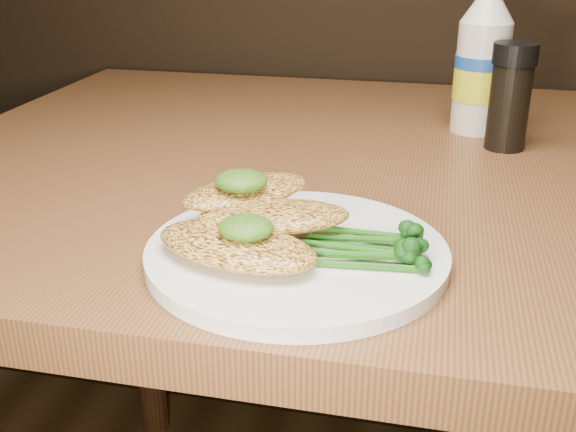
% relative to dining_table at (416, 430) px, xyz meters
% --- Properties ---
extents(dining_table, '(1.20, 0.80, 0.75)m').
position_rel_dining_table_xyz_m(dining_table, '(0.00, 0.00, 0.00)').
color(dining_table, '#552B19').
rests_on(dining_table, floor).
extents(plate, '(0.24, 0.24, 0.01)m').
position_rel_dining_table_xyz_m(plate, '(-0.11, -0.27, 0.38)').
color(plate, white).
rests_on(plate, dining_table).
extents(chicken_front, '(0.15, 0.10, 0.02)m').
position_rel_dining_table_xyz_m(chicken_front, '(-0.15, -0.30, 0.40)').
color(chicken_front, '#EFB54C').
rests_on(chicken_front, plate).
extents(chicken_mid, '(0.13, 0.10, 0.02)m').
position_rel_dining_table_xyz_m(chicken_mid, '(-0.13, -0.26, 0.41)').
color(chicken_mid, '#EFB54C').
rests_on(chicken_mid, plate).
extents(chicken_back, '(0.12, 0.12, 0.02)m').
position_rel_dining_table_xyz_m(chicken_back, '(-0.16, -0.23, 0.41)').
color(chicken_back, '#EFB54C').
rests_on(chicken_back, plate).
extents(pesto_front, '(0.04, 0.04, 0.02)m').
position_rel_dining_table_xyz_m(pesto_front, '(-0.14, -0.30, 0.41)').
color(pesto_front, '#153608').
rests_on(pesto_front, chicken_front).
extents(pesto_back, '(0.04, 0.04, 0.02)m').
position_rel_dining_table_xyz_m(pesto_back, '(-0.16, -0.24, 0.43)').
color(pesto_back, '#153608').
rests_on(pesto_back, chicken_back).
extents(broccolini_bundle, '(0.12, 0.10, 0.02)m').
position_rel_dining_table_xyz_m(broccolini_bundle, '(-0.06, -0.27, 0.40)').
color(broccolini_bundle, '#1F5913').
rests_on(broccolini_bundle, plate).
extents(mayo_bottle, '(0.07, 0.07, 0.19)m').
position_rel_dining_table_xyz_m(mayo_bottle, '(0.04, 0.14, 0.47)').
color(mayo_bottle, beige).
rests_on(mayo_bottle, dining_table).
extents(pepper_grinder, '(0.06, 0.06, 0.12)m').
position_rel_dining_table_xyz_m(pepper_grinder, '(0.07, 0.07, 0.44)').
color(pepper_grinder, black).
rests_on(pepper_grinder, dining_table).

